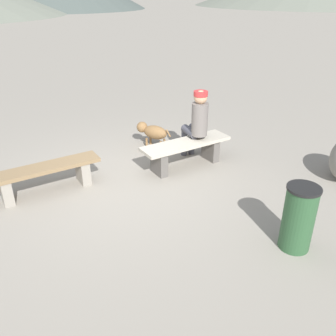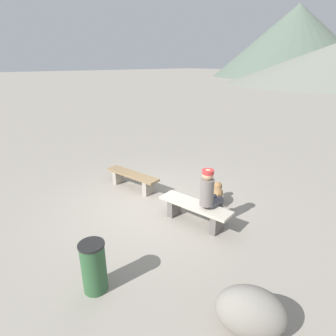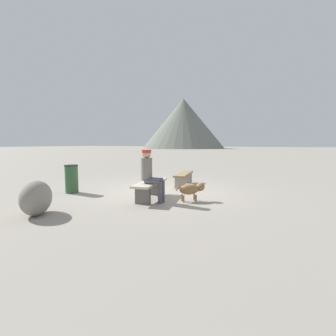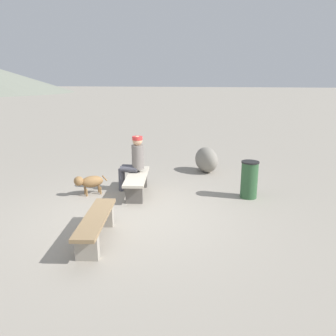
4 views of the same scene
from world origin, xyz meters
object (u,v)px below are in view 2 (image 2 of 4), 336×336
object	(u,v)px
boulder	(250,312)
seated_person	(210,193)
dog	(218,192)
bench_right	(195,210)
bench_left	(133,178)
trash_bin	(94,267)

from	to	relation	value
boulder	seated_person	bearing A→B (deg)	143.69
seated_person	dog	bearing A→B (deg)	115.87
bench_right	boulder	xyz separation A→B (m)	(2.30, -1.35, 0.04)
bench_left	seated_person	bearing A→B (deg)	-6.83
dog	bench_right	bearing A→B (deg)	154.29
bench_left	dog	bearing A→B (deg)	16.61
bench_left	boulder	bearing A→B (deg)	-26.63
bench_right	seated_person	bearing A→B (deg)	18.63
bench_left	trash_bin	size ratio (longest dim) A/B	2.05
bench_right	seated_person	xyz separation A→B (m)	(0.26, 0.15, 0.44)
trash_bin	bench_left	bearing A→B (deg)	137.49
bench_right	boulder	bearing A→B (deg)	-41.30
bench_left	dog	distance (m)	2.37
bench_left	dog	xyz separation A→B (m)	(2.11, 1.10, 0.02)
bench_right	bench_left	bearing A→B (deg)	170.02
bench_left	bench_right	bearing A→B (deg)	-9.98
bench_right	seated_person	size ratio (longest dim) A/B	1.27
bench_left	bench_right	distance (m)	2.36
dog	bench_left	bearing A→B (deg)	78.33
bench_right	trash_bin	world-z (taller)	trash_bin
dog	trash_bin	xyz separation A→B (m)	(0.60, -3.57, 0.11)
trash_bin	dog	bearing A→B (deg)	99.46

